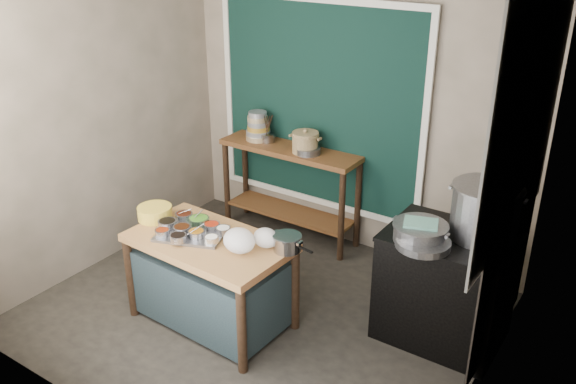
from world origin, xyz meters
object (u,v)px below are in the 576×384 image
Objects in this scene: ceramic_crock at (305,143)px; utensil_cup at (268,138)px; stove_block at (444,288)px; stock_pot at (485,212)px; back_counter at (290,192)px; prep_table at (211,281)px; condiment_tray at (191,233)px; saucepan at (287,243)px; yellow_basin at (155,213)px; steamer at (420,232)px.

utensil_cup is at bearing 174.95° from ceramic_crock.
stock_pot is at bearing 29.98° from stove_block.
utensil_cup is at bearing 177.45° from back_counter.
condiment_tray reaches higher than prep_table.
stove_block is at bearing 26.48° from condiment_tray.
condiment_tray is 2.30× the size of saucepan.
utensil_cup is (-2.17, 0.74, 0.57)m from stove_block.
saucepan is (1.18, 0.18, 0.01)m from yellow_basin.
utensil_cup reaches higher than saucepan.
stove_block is 0.58m from steamer.
prep_table is 1.67m from steamer.
condiment_tray is 3.62× the size of utensil_cup.
back_counter reaches higher than prep_table.
stock_pot is at bearing 41.30° from steamer.
steamer reaches higher than prep_table.
steamer is (1.43, 0.65, 0.57)m from prep_table.
condiment_tray is 2.19m from stock_pot.
stove_block reaches higher than condiment_tray.
saucepan reaches higher than prep_table.
back_counter is 1.62m from yellow_basin.
stove_block is at bearing 20.79° from yellow_basin.
utensil_cup reaches higher than condiment_tray.
ceramic_crock is at bearing 126.58° from saucepan.
condiment_tray is 1.68m from utensil_cup.
prep_table is 3.08× the size of steamer.
prep_table is 0.76m from saucepan.
back_counter is at bearing 103.57° from prep_table.
stove_block is 2.36m from utensil_cup.
utensil_cup reaches higher than back_counter.
saucepan is at bearing -62.45° from ceramic_crock.
saucepan is at bearing -146.91° from stove_block.
stock_pot is (2.36, -0.63, 0.09)m from utensil_cup.
prep_table is at bearing -78.86° from back_counter.
stove_block is 2.36m from yellow_basin.
prep_table is at bearing -151.85° from stove_block.
stock_pot is at bearing 26.83° from condiment_tray.
yellow_basin is at bearing 174.33° from condiment_tray.
prep_table is 2.44× the size of stock_pot.
back_counter is at bearing 163.42° from stock_pot.
back_counter reaches higher than yellow_basin.
prep_table is 5.61× the size of saucepan.
ceramic_crock is (-0.71, 1.35, 0.23)m from saucepan.
yellow_basin is (-2.18, -0.83, 0.38)m from stove_block.
prep_table is 0.86× the size of back_counter.
saucepan is 1.44m from stock_pot.
utensil_cup is (0.01, 1.57, 0.19)m from yellow_basin.
saucepan is (0.59, 0.20, 0.44)m from prep_table.
prep_table is 2.14m from stock_pot.
condiment_tray is 1.26× the size of steamer.
back_counter is at bearing 79.88° from yellow_basin.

